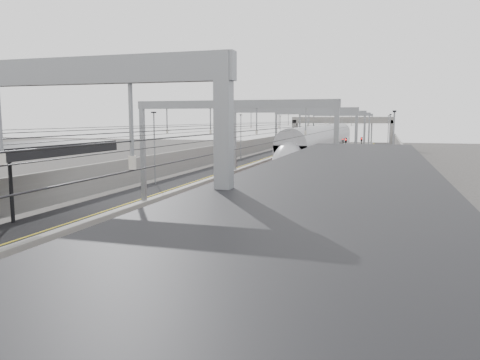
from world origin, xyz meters
The scene contains 12 objects.
platform_left centered at (-8.00, 45.00, 0.50)m, with size 4.00×120.00×1.00m, color black.
platform_right centered at (8.00, 45.00, 0.50)m, with size 4.00×120.00×1.00m, color black.
tracks centered at (0.00, 45.00, 0.05)m, with size 11.40×140.00×0.20m.
overhead_line centered at (0.00, 51.62, 6.14)m, with size 13.00×140.00×6.60m.
canopy_right centered at (8.03, 2.99, 5.09)m, with size 4.40×30.00×4.24m.
overbridge centered at (0.00, 100.00, 5.31)m, with size 22.00×2.20×6.90m.
wall_left centered at (-11.20, 45.00, 1.60)m, with size 0.30×120.00×3.20m, color gray.
wall_right centered at (11.20, 45.00, 1.60)m, with size 0.30×120.00×3.20m, color gray.
train centered at (1.50, 54.52, 2.22)m, with size 2.88×52.51×4.55m.
signal_green centered at (-5.20, 74.19, 2.42)m, with size 0.32×0.32×3.48m.
signal_red_near centered at (3.20, 69.86, 2.42)m, with size 0.32×0.32×3.48m.
signal_red_far centered at (5.40, 74.19, 2.42)m, with size 0.32×0.32×3.48m.
Camera 1 is at (8.96, -5.68, 6.46)m, focal length 35.00 mm.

